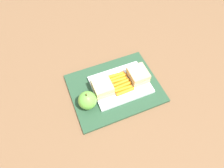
% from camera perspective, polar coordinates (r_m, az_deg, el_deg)
% --- Properties ---
extents(ground_plane, '(2.40, 2.40, 0.00)m').
position_cam_1_polar(ground_plane, '(0.83, 0.79, -1.33)').
color(ground_plane, brown).
extents(lunchbag_mat, '(0.36, 0.28, 0.01)m').
position_cam_1_polar(lunchbag_mat, '(0.83, 0.80, -1.15)').
color(lunchbag_mat, '#284C33').
rests_on(lunchbag_mat, ground_plane).
extents(food_tray, '(0.23, 0.17, 0.01)m').
position_cam_1_polar(food_tray, '(0.83, 2.40, -0.18)').
color(food_tray, white).
rests_on(food_tray, lunchbag_mat).
extents(sandwich_half_left, '(0.07, 0.08, 0.04)m').
position_cam_1_polar(sandwich_half_left, '(0.83, 7.43, 2.61)').
color(sandwich_half_left, '#DBC189').
rests_on(sandwich_half_left, food_tray).
extents(sandwich_half_right, '(0.07, 0.08, 0.04)m').
position_cam_1_polar(sandwich_half_right, '(0.79, -2.73, -0.85)').
color(sandwich_half_right, '#DBC189').
rests_on(sandwich_half_right, food_tray).
extents(carrot_sticks_bundle, '(0.08, 0.10, 0.02)m').
position_cam_1_polar(carrot_sticks_bundle, '(0.82, 2.45, 0.32)').
color(carrot_sticks_bundle, orange).
rests_on(carrot_sticks_bundle, food_tray).
extents(apple, '(0.07, 0.07, 0.08)m').
position_cam_1_polar(apple, '(0.76, -7.00, -4.63)').
color(apple, '#66B742').
rests_on(apple, lunchbag_mat).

